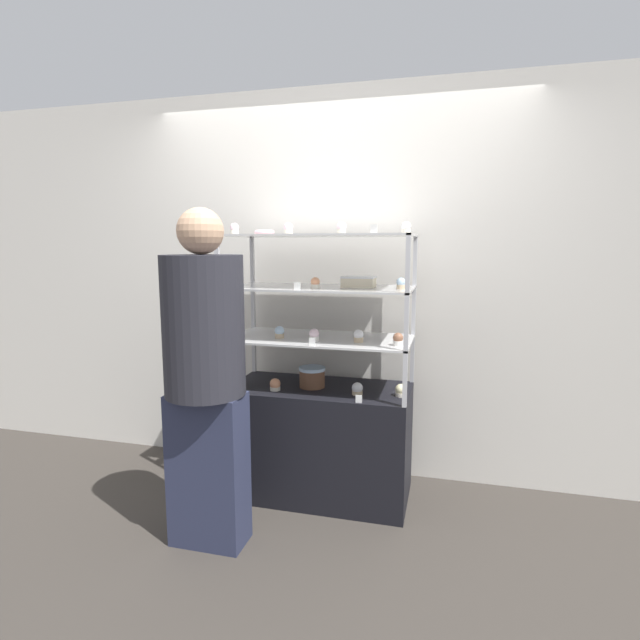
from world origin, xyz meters
TOP-DOWN VIEW (x-y plane):
  - ground_plane at (0.00, 0.00)m, footprint 20.00×20.00m
  - back_wall at (0.00, 0.42)m, footprint 8.00×0.05m
  - display_base at (0.00, 0.00)m, footprint 1.11×0.55m
  - display_riser_lower at (0.00, 0.00)m, footprint 1.11×0.55m
  - display_riser_middle at (0.00, 0.00)m, footprint 1.11×0.55m
  - display_riser_upper at (0.00, 0.00)m, footprint 1.11×0.55m
  - layer_cake_centerpiece at (-0.05, -0.01)m, footprint 0.16×0.16m
  - sheet_cake_frosted at (0.23, 0.03)m, footprint 0.19×0.15m
  - cupcake_0 at (-0.50, -0.09)m, footprint 0.07×0.07m
  - cupcake_1 at (-0.24, -0.14)m, footprint 0.07×0.07m
  - cupcake_2 at (0.25, -0.10)m, footprint 0.07×0.07m
  - cupcake_3 at (0.50, -0.07)m, footprint 0.07×0.07m
  - price_tag_0 at (0.29, -0.25)m, footprint 0.04×0.00m
  - cupcake_4 at (-0.49, -0.10)m, footprint 0.06×0.06m
  - cupcake_5 at (-0.24, -0.08)m, footprint 0.06×0.06m
  - cupcake_6 at (-0.01, -0.11)m, footprint 0.06×0.06m
  - cupcake_7 at (0.25, -0.08)m, footprint 0.06×0.06m
  - cupcake_8 at (0.49, -0.13)m, footprint 0.06×0.06m
  - price_tag_1 at (0.02, -0.25)m, footprint 0.04×0.00m
  - cupcake_9 at (-0.51, -0.09)m, footprint 0.05×0.05m
  - cupcake_10 at (0.01, -0.13)m, footprint 0.05×0.05m
  - cupcake_11 at (0.49, -0.04)m, footprint 0.05×0.05m
  - price_tag_2 at (-0.07, -0.25)m, footprint 0.04×0.00m
  - cupcake_12 at (-0.49, -0.12)m, footprint 0.05×0.05m
  - cupcake_13 at (-0.16, -0.10)m, footprint 0.05×0.05m
  - cupcake_14 at (0.16, -0.12)m, footprint 0.05×0.05m
  - cupcake_15 at (0.51, -0.05)m, footprint 0.05×0.05m
  - price_tag_3 at (0.36, -0.25)m, footprint 0.04×0.00m
  - donut_glazed at (-0.36, 0.02)m, footprint 0.12×0.12m
  - customer_figure at (-0.43, -0.66)m, footprint 0.41×0.41m

SIDE VIEW (x-z plane):
  - ground_plane at x=0.00m, z-range 0.00..0.00m
  - display_base at x=0.00m, z-range 0.00..0.70m
  - price_tag_0 at x=0.29m, z-range 0.70..0.74m
  - cupcake_0 at x=-0.50m, z-range 0.70..0.77m
  - cupcake_1 at x=-0.24m, z-range 0.70..0.77m
  - cupcake_2 at x=0.25m, z-range 0.70..0.77m
  - cupcake_3 at x=0.50m, z-range 0.70..0.77m
  - layer_cake_centerpiece at x=-0.05m, z-range 0.70..0.83m
  - customer_figure at x=-0.43m, z-range 0.06..1.82m
  - display_riser_lower at x=0.00m, z-range 0.84..1.15m
  - price_tag_1 at x=0.02m, z-range 1.01..1.06m
  - cupcake_4 at x=-0.49m, z-range 1.01..1.08m
  - cupcake_5 at x=-0.24m, z-range 1.01..1.08m
  - cupcake_6 at x=-0.01m, z-range 1.01..1.08m
  - cupcake_7 at x=0.25m, z-range 1.01..1.08m
  - cupcake_8 at x=0.49m, z-range 1.01..1.08m
  - back_wall at x=0.00m, z-range 0.00..2.60m
  - display_riser_middle at x=0.00m, z-range 1.15..1.46m
  - price_tag_2 at x=-0.07m, z-range 1.32..1.37m
  - cupcake_9 at x=-0.51m, z-range 1.32..1.39m
  - cupcake_10 at x=0.01m, z-range 1.32..1.39m
  - cupcake_11 at x=0.49m, z-range 1.32..1.39m
  - sheet_cake_frosted at x=0.23m, z-range 1.32..1.39m
  - display_riser_upper at x=0.00m, z-range 1.46..1.77m
  - donut_glazed at x=-0.36m, z-range 1.64..1.67m
  - price_tag_3 at x=0.36m, z-range 1.64..1.68m
  - cupcake_12 at x=-0.49m, z-range 1.63..1.70m
  - cupcake_13 at x=-0.16m, z-range 1.63..1.70m
  - cupcake_14 at x=0.16m, z-range 1.63..1.70m
  - cupcake_15 at x=0.51m, z-range 1.63..1.70m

